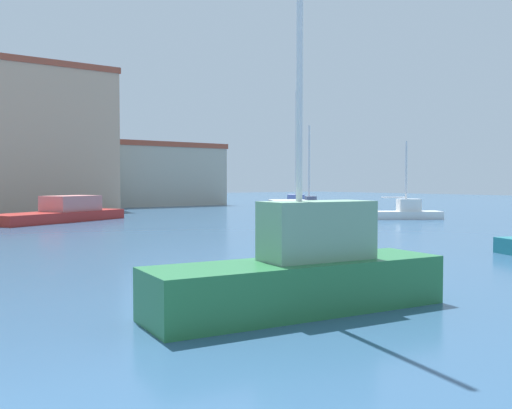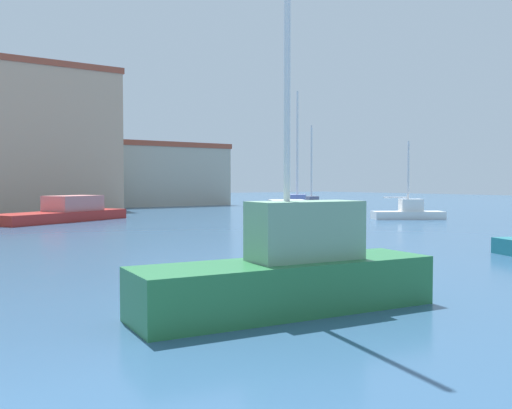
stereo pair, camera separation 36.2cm
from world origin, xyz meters
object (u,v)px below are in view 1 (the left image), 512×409
object	(u,v)px
sailboat_blue_distant_north	(296,212)
sailboat_white_near_pier	(406,212)
motorboat_grey_far_left	(293,223)
sailboat_navy_center_channel	(309,207)
sailboat_green_outer_mooring	(303,272)
motorboat_red_behind_lamppost	(63,212)

from	to	relation	value
sailboat_blue_distant_north	sailboat_white_near_pier	distance (m)	8.54
motorboat_grey_far_left	sailboat_blue_distant_north	distance (m)	7.30
motorboat_grey_far_left	sailboat_navy_center_channel	bearing A→B (deg)	45.68
sailboat_white_near_pier	motorboat_grey_far_left	bearing A→B (deg)	-161.72
sailboat_green_outer_mooring	motorboat_red_behind_lamppost	distance (m)	27.09
sailboat_white_near_pier	sailboat_navy_center_channel	size ratio (longest dim) A/B	0.77
sailboat_green_outer_mooring	motorboat_red_behind_lamppost	xyz separation A→B (m)	(4.07, 26.78, -0.18)
motorboat_red_behind_lamppost	sailboat_blue_distant_north	distance (m)	14.20
sailboat_blue_distant_north	sailboat_white_near_pier	xyz separation A→B (m)	(8.47, -1.05, -0.23)
sailboat_white_near_pier	sailboat_navy_center_channel	bearing A→B (deg)	105.13
motorboat_grey_far_left	sailboat_blue_distant_north	xyz separation A→B (m)	(4.85, 5.45, 0.10)
sailboat_navy_center_channel	sailboat_white_near_pier	bearing A→B (deg)	-74.87
motorboat_grey_far_left	sailboat_white_near_pier	bearing A→B (deg)	18.28
sailboat_green_outer_mooring	sailboat_white_near_pier	distance (m)	27.67
motorboat_grey_far_left	sailboat_blue_distant_north	size ratio (longest dim) A/B	1.10
sailboat_navy_center_channel	sailboat_green_outer_mooring	bearing A→B (deg)	-132.00
sailboat_green_outer_mooring	motorboat_grey_far_left	world-z (taller)	sailboat_green_outer_mooring
sailboat_blue_distant_north	sailboat_navy_center_channel	xyz separation A→B (m)	(6.51, 6.19, -0.13)
motorboat_grey_far_left	sailboat_green_outer_mooring	bearing A→B (deg)	-129.44
sailboat_blue_distant_north	sailboat_white_near_pier	bearing A→B (deg)	-7.06
sailboat_green_outer_mooring	sailboat_navy_center_channel	bearing A→B (deg)	48.00
motorboat_grey_far_left	motorboat_red_behind_lamppost	world-z (taller)	motorboat_grey_far_left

